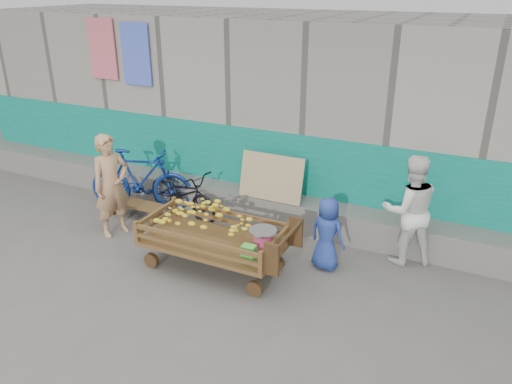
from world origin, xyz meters
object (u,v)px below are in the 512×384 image
at_px(woman, 409,210).
at_px(bicycle_dark, 182,193).
at_px(child, 327,234).
at_px(vendor_man, 112,186).
at_px(banana_cart, 210,229).
at_px(bench, 135,206).
at_px(bicycle_blue, 141,180).

bearing_deg(woman, bicycle_dark, -25.04).
relative_size(child, bicycle_dark, 0.66).
relative_size(vendor_man, bicycle_dark, 1.02).
height_order(banana_cart, vendor_man, vendor_man).
xyz_separation_m(child, bicycle_dark, (-2.58, 0.51, -0.10)).
distance_m(child, bicycle_dark, 2.63).
height_order(bench, vendor_man, vendor_man).
height_order(woman, child, woman).
bearing_deg(vendor_man, banana_cart, -76.04).
xyz_separation_m(banana_cart, woman, (2.25, 1.29, 0.18)).
bearing_deg(vendor_man, bicycle_blue, 33.12).
xyz_separation_m(woman, child, (-0.90, -0.62, -0.26)).
bearing_deg(bench, banana_cart, -23.28).
relative_size(bench, child, 1.00).
relative_size(woman, bicycle_blue, 0.88).
relative_size(vendor_man, bicycle_blue, 0.90).
distance_m(bench, bicycle_dark, 0.79).
distance_m(banana_cart, bicycle_dark, 1.72).
height_order(banana_cart, woman, woman).
xyz_separation_m(bicycle_dark, bicycle_blue, (-0.75, -0.07, 0.12)).
xyz_separation_m(banana_cart, bicycle_blue, (-1.98, 1.12, -0.06)).
bearing_deg(bicycle_dark, child, -85.84).
xyz_separation_m(banana_cart, vendor_man, (-1.80, 0.24, 0.19)).
height_order(woman, bicycle_blue, woman).
relative_size(banana_cart, vendor_man, 1.30).
distance_m(banana_cart, vendor_man, 1.82).
distance_m(banana_cart, child, 1.51).
distance_m(vendor_man, bicycle_blue, 0.93).
xyz_separation_m(bench, bicycle_dark, (0.66, 0.37, 0.21)).
height_order(bench, bicycle_dark, bicycle_dark).
relative_size(banana_cart, child, 2.01).
bearing_deg(child, bicycle_blue, 6.77).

